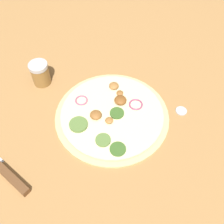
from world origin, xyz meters
TOP-DOWN VIEW (x-y plane):
  - ground_plane at (0.00, 0.00)m, footprint 3.00×3.00m
  - pizza at (-0.00, -0.00)m, footprint 0.33×0.33m
  - knife at (-0.05, -0.32)m, footprint 0.29×0.09m
  - spice_jar at (-0.25, -0.09)m, footprint 0.06×0.06m
  - loose_cap at (0.12, 0.17)m, footprint 0.03×0.03m

SIDE VIEW (x-z plane):
  - ground_plane at x=0.00m, z-range 0.00..0.00m
  - loose_cap at x=0.12m, z-range 0.00..0.01m
  - knife at x=-0.05m, z-range 0.00..0.02m
  - pizza at x=0.00m, z-range -0.01..0.02m
  - spice_jar at x=-0.25m, z-range 0.00..0.08m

